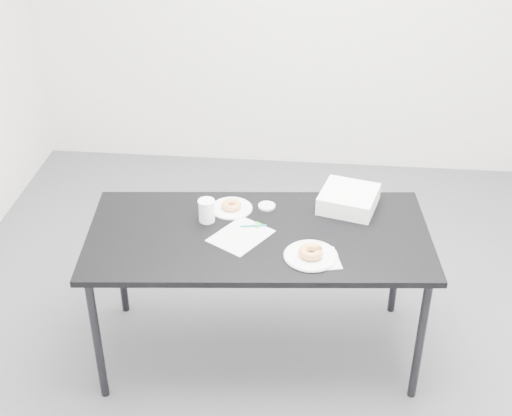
# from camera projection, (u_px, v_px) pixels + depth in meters

# --- Properties ---
(floor) EXTENTS (4.00, 4.00, 0.00)m
(floor) POSITION_uv_depth(u_px,v_px,m) (277.00, 329.00, 4.01)
(floor) COLOR #46454A
(floor) RESTS_ON ground
(table) EXTENTS (1.74, 0.94, 0.76)m
(table) POSITION_uv_depth(u_px,v_px,m) (259.00, 243.00, 3.50)
(table) COLOR black
(table) RESTS_ON floor
(scorecard) EXTENTS (0.33, 0.35, 0.00)m
(scorecard) POSITION_uv_depth(u_px,v_px,m) (241.00, 236.00, 3.45)
(scorecard) COLOR silver
(scorecard) RESTS_ON table
(logo_patch) EXTENTS (0.06, 0.06, 0.00)m
(logo_patch) POSITION_uv_depth(u_px,v_px,m) (257.00, 225.00, 3.52)
(logo_patch) COLOR green
(logo_patch) RESTS_ON scorecard
(pen) EXTENTS (0.13, 0.03, 0.01)m
(pen) POSITION_uv_depth(u_px,v_px,m) (253.00, 226.00, 3.51)
(pen) COLOR #0B7083
(pen) RESTS_ON scorecard
(napkin) EXTENTS (0.21, 0.21, 0.00)m
(napkin) POSITION_uv_depth(u_px,v_px,m) (320.00, 259.00, 3.28)
(napkin) COLOR silver
(napkin) RESTS_ON table
(plate_near) EXTENTS (0.25, 0.25, 0.01)m
(plate_near) POSITION_uv_depth(u_px,v_px,m) (311.00, 256.00, 3.30)
(plate_near) COLOR white
(plate_near) RESTS_ON napkin
(donut_near) EXTENTS (0.13, 0.13, 0.04)m
(donut_near) POSITION_uv_depth(u_px,v_px,m) (311.00, 252.00, 3.29)
(donut_near) COLOR #D98E45
(donut_near) RESTS_ON plate_near
(plate_far) EXTENTS (0.22, 0.22, 0.01)m
(plate_far) POSITION_uv_depth(u_px,v_px,m) (231.00, 208.00, 3.66)
(plate_far) COLOR white
(plate_far) RESTS_ON table
(donut_far) EXTENTS (0.11, 0.11, 0.03)m
(donut_far) POSITION_uv_depth(u_px,v_px,m) (231.00, 205.00, 3.65)
(donut_far) COLOR #D98E45
(donut_far) RESTS_ON plate_far
(coffee_cup) EXTENTS (0.08, 0.08, 0.12)m
(coffee_cup) POSITION_uv_depth(u_px,v_px,m) (207.00, 211.00, 3.53)
(coffee_cup) COLOR white
(coffee_cup) RESTS_ON table
(cup_lid) EXTENTS (0.09, 0.09, 0.01)m
(cup_lid) POSITION_uv_depth(u_px,v_px,m) (267.00, 206.00, 3.67)
(cup_lid) COLOR silver
(cup_lid) RESTS_ON table
(bakery_box) EXTENTS (0.33, 0.33, 0.09)m
(bakery_box) POSITION_uv_depth(u_px,v_px,m) (349.00, 199.00, 3.65)
(bakery_box) COLOR white
(bakery_box) RESTS_ON table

